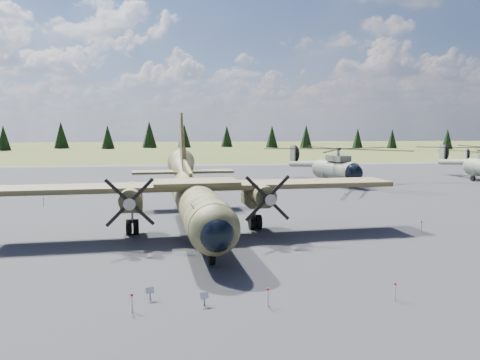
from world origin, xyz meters
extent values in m
plane|color=brown|center=(0.00, 0.00, 0.00)|extent=(500.00, 500.00, 0.00)
cube|color=#5D5E63|center=(0.00, 10.00, 0.00)|extent=(120.00, 120.00, 0.04)
cylinder|color=#333B20|center=(-0.76, 1.17, 2.43)|extent=(4.36, 19.16, 2.95)
sphere|color=#333B20|center=(-0.05, -8.30, 2.43)|extent=(3.10, 3.10, 2.90)
sphere|color=black|center=(-0.01, -8.88, 2.37)|extent=(2.28, 2.28, 2.13)
cube|color=black|center=(-0.18, -6.61, 3.22)|extent=(2.23, 1.84, 0.58)
cone|color=#333B20|center=(-1.69, 13.59, 3.54)|extent=(3.43, 7.45, 4.44)
cube|color=#A4A7A9|center=(-0.84, 2.23, 1.21)|extent=(2.47, 6.46, 0.53)
cube|color=#32341B|center=(-0.80, 1.70, 3.64)|extent=(30.78, 5.85, 0.37)
cube|color=#333B20|center=(-0.80, 1.70, 3.87)|extent=(6.60, 4.26, 0.37)
cylinder|color=#333B20|center=(-5.51, 1.03, 3.06)|extent=(1.99, 5.59, 1.58)
cube|color=#333B20|center=(-5.57, 1.87, 2.37)|extent=(1.85, 3.70, 0.84)
cone|color=gray|center=(-5.26, -2.39, 3.06)|extent=(0.87, 1.01, 0.80)
cylinder|color=black|center=(-5.57, 1.87, 0.58)|extent=(1.01, 1.23, 1.16)
cylinder|color=#333B20|center=(3.96, 1.74, 3.06)|extent=(1.99, 5.59, 1.58)
cube|color=#333B20|center=(3.90, 2.58, 2.37)|extent=(1.85, 3.70, 0.84)
cone|color=gray|center=(4.21, -1.68, 3.06)|extent=(0.87, 1.01, 0.80)
cylinder|color=black|center=(3.90, 2.58, 0.58)|extent=(1.01, 1.23, 1.16)
cube|color=#333B20|center=(-1.39, 9.59, 4.17)|extent=(0.89, 7.97, 1.77)
cube|color=#32341B|center=(-1.73, 14.12, 3.59)|extent=(10.28, 3.07, 0.23)
cylinder|color=gray|center=(-0.15, -7.03, 1.35)|extent=(0.16, 0.16, 0.95)
cylinder|color=black|center=(-0.15, -7.03, 0.58)|extent=(0.44, 1.01, 0.99)
cylinder|color=gray|center=(19.66, 29.94, 2.04)|extent=(4.88, 8.41, 2.76)
sphere|color=black|center=(20.78, 26.12, 1.99)|extent=(3.15, 3.15, 2.54)
sphere|color=gray|center=(18.55, 33.75, 2.04)|extent=(3.15, 3.15, 2.54)
cube|color=gray|center=(19.79, 29.51, 3.81)|extent=(2.79, 3.92, 0.83)
cylinder|color=gray|center=(19.79, 29.51, 4.64)|extent=(0.49, 0.49, 1.10)
cylinder|color=gray|center=(17.39, 37.73, 2.43)|extent=(3.53, 9.31, 1.58)
cube|color=gray|center=(16.23, 41.70, 3.81)|extent=(0.67, 1.55, 2.65)
cylinder|color=black|center=(16.60, 41.81, 3.81)|extent=(0.87, 2.77, 2.87)
cylinder|color=black|center=(20.59, 26.75, 0.44)|extent=(0.51, 0.81, 0.75)
cylinder|color=black|center=(17.86, 30.79, 0.44)|extent=(0.57, 0.94, 0.88)
cylinder|color=gray|center=(17.86, 30.79, 1.02)|extent=(0.19, 0.19, 1.60)
cylinder|color=black|center=(20.72, 31.63, 0.44)|extent=(0.57, 0.94, 0.88)
cylinder|color=gray|center=(20.72, 31.63, 1.02)|extent=(0.19, 0.19, 1.60)
sphere|color=gray|center=(43.28, 34.72, 2.04)|extent=(2.59, 2.59, 2.54)
cylinder|color=gray|center=(43.20, 38.86, 2.43)|extent=(1.11, 9.44, 1.58)
cube|color=gray|center=(43.12, 43.00, 3.81)|extent=(0.27, 1.55, 2.65)
cylinder|color=black|center=(43.51, 43.01, 3.81)|extent=(0.12, 2.87, 2.87)
cylinder|color=black|center=(41.84, 32.04, 0.44)|extent=(0.35, 0.89, 0.88)
cylinder|color=gray|center=(41.84, 32.04, 1.02)|extent=(0.16, 0.16, 1.60)
sphere|color=gray|center=(50.25, 42.88, 1.63)|extent=(2.40, 2.40, 2.02)
cylinder|color=gray|center=(50.93, 46.10, 1.94)|extent=(2.29, 7.50, 1.26)
cube|color=gray|center=(51.62, 49.33, 3.04)|extent=(0.45, 1.25, 2.11)
cylinder|color=black|center=(51.92, 49.27, 3.04)|extent=(0.53, 2.25, 2.29)
cylinder|color=black|center=(48.65, 41.06, 0.35)|extent=(0.40, 0.74, 0.70)
cylinder|color=gray|center=(48.65, 41.06, 0.81)|extent=(0.15, 0.15, 1.28)
cube|color=gray|center=(-3.32, -12.09, 0.24)|extent=(0.08, 0.08, 0.49)
cube|color=silver|center=(-3.32, -12.13, 0.48)|extent=(0.41, 0.23, 0.27)
cube|color=gray|center=(-0.85, -13.09, 0.25)|extent=(0.09, 0.09, 0.49)
cube|color=silver|center=(-0.85, -13.14, 0.48)|extent=(0.43, 0.28, 0.28)
cylinder|color=silver|center=(-4.00, -13.50, 0.40)|extent=(0.07, 0.07, 0.80)
cylinder|color=#AF1218|center=(-4.00, -13.50, 0.80)|extent=(0.12, 0.12, 0.10)
cylinder|color=silver|center=(2.00, -13.50, 0.40)|extent=(0.07, 0.07, 0.80)
cylinder|color=#AF1218|center=(2.00, -13.50, 0.80)|extent=(0.12, 0.12, 0.10)
cylinder|color=silver|center=(8.00, -13.50, 0.40)|extent=(0.07, 0.07, 0.80)
cylinder|color=#AF1218|center=(8.00, -13.50, 0.80)|extent=(0.12, 0.12, 0.10)
cylinder|color=silver|center=(-16.00, 16.00, 0.40)|extent=(0.07, 0.07, 0.80)
cylinder|color=#AF1218|center=(-16.00, 16.00, 0.80)|extent=(0.12, 0.12, 0.10)
cylinder|color=silver|center=(-8.00, 16.00, 0.40)|extent=(0.07, 0.07, 0.80)
cylinder|color=#AF1218|center=(-8.00, 16.00, 0.80)|extent=(0.12, 0.12, 0.10)
cylinder|color=silver|center=(0.00, 16.00, 0.40)|extent=(0.07, 0.07, 0.80)
cylinder|color=#AF1218|center=(0.00, 16.00, 0.80)|extent=(0.12, 0.12, 0.10)
cylinder|color=silver|center=(8.00, 16.00, 0.40)|extent=(0.07, 0.07, 0.80)
cylinder|color=#AF1218|center=(8.00, 16.00, 0.80)|extent=(0.12, 0.12, 0.10)
cylinder|color=silver|center=(16.00, 16.00, 0.40)|extent=(0.07, 0.07, 0.80)
cylinder|color=#AF1218|center=(16.00, 16.00, 0.80)|extent=(0.12, 0.12, 0.10)
cylinder|color=silver|center=(16.50, 0.00, 0.40)|extent=(0.07, 0.07, 0.80)
cylinder|color=#AF1218|center=(16.50, 0.00, 0.80)|extent=(0.12, 0.12, 0.10)
cone|color=black|center=(100.25, 137.37, 3.94)|extent=(4.41, 4.41, 7.88)
cone|color=black|center=(82.35, 147.25, 3.89)|extent=(4.36, 4.36, 7.78)
cone|color=black|center=(69.89, 152.62, 4.06)|extent=(4.55, 4.55, 8.12)
cone|color=black|center=(49.05, 156.25, 4.74)|extent=(5.31, 5.31, 9.49)
cone|color=black|center=(35.33, 159.81, 4.66)|extent=(5.22, 5.22, 9.32)
cone|color=black|center=(17.22, 169.03, 4.63)|extent=(5.19, 5.19, 9.27)
cone|color=black|center=(-1.12, 166.07, 4.95)|extent=(5.55, 5.55, 9.91)
cone|color=black|center=(-15.46, 163.65, 5.49)|extent=(6.15, 6.15, 10.99)
cone|color=black|center=(-30.95, 155.07, 4.65)|extent=(5.20, 5.20, 9.29)
cone|color=black|center=(-50.19, 161.94, 5.40)|extent=(6.05, 6.05, 10.80)
cone|color=black|center=(-66.09, 145.02, 4.59)|extent=(5.14, 5.14, 9.18)
camera|label=1|loc=(-1.71, -33.49, 7.97)|focal=35.00mm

